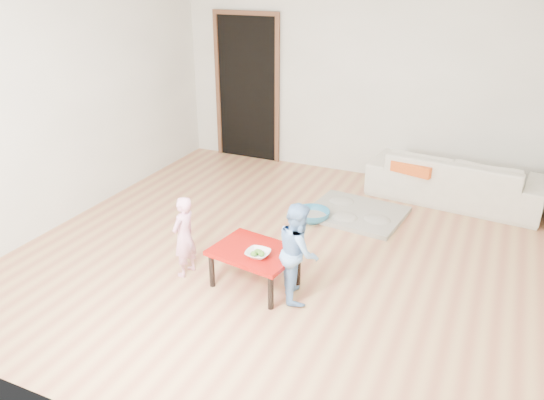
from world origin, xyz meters
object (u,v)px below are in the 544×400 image
Objects in this scene: child_blue at (298,251)px; basin at (312,215)px; red_table at (255,268)px; sofa at (455,178)px; bowl at (258,254)px; child_pink at (184,237)px.

basin is at bearing -11.77° from child_blue.
basin is at bearing 89.67° from red_table.
child_blue is (-0.98, -2.72, 0.15)m from sofa.
sofa is at bearing 64.93° from bowl.
child_pink is 1.10m from child_blue.
basin is (0.01, 1.47, -0.12)m from red_table.
bowl reaches higher than basin.
sofa is 9.69× the size of bowl.
child_pink is at bearing -172.63° from red_table.
red_table is 1.48m from basin.
child_blue is at bearing 0.91° from red_table.
bowl is 0.53× the size of basin.
child_pink reaches higher than basin.
red_table is 0.49m from child_blue.
red_table is 1.84× the size of basin.
red_table is 0.93× the size of child_pink.
red_table is 0.24m from bowl.
red_table is at bearing 63.68° from child_blue.
child_blue reaches higher than child_pink.
child_pink is 0.88× the size of child_blue.
child_pink is (-0.76, 0.01, 0.00)m from bowl.
sofa is at bearing -47.09° from child_blue.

